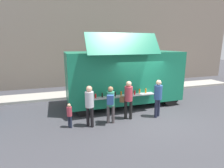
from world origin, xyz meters
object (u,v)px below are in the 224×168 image
child_near_queue (69,113)px  customer_mid_with_backpack (111,101)px  food_truck_main (124,76)px  trash_bin (164,83)px  customer_extra_browsing (158,95)px  customer_rear_waiting (90,103)px  customer_front_ordering (128,97)px

child_near_queue → customer_mid_with_backpack: bearing=-38.2°
child_near_queue → food_truck_main: bearing=-0.3°
trash_bin → customer_extra_browsing: 5.66m
customer_mid_with_backpack → child_near_queue: 1.74m
child_near_queue → trash_bin: bearing=-2.5°
food_truck_main → trash_bin: food_truck_main is taller
customer_rear_waiting → customer_front_ordering: bearing=-29.4°
food_truck_main → customer_rear_waiting: size_ratio=3.58×
trash_bin → customer_mid_with_backpack: bearing=-141.4°
customer_rear_waiting → trash_bin: bearing=-1.6°
trash_bin → customer_mid_with_backpack: (-5.64, -4.51, 0.54)m
food_truck_main → customer_mid_with_backpack: 2.69m
food_truck_main → customer_rear_waiting: food_truck_main is taller
customer_rear_waiting → customer_extra_browsing: size_ratio=0.98×
food_truck_main → customer_extra_browsing: 2.40m
customer_mid_with_backpack → child_near_queue: bearing=104.9°
customer_extra_browsing → customer_rear_waiting: bearing=60.2°
food_truck_main → customer_mid_with_backpack: size_ratio=3.79×
food_truck_main → customer_front_ordering: 2.13m
trash_bin → customer_rear_waiting: size_ratio=0.53×
food_truck_main → trash_bin: 4.92m
customer_extra_browsing → child_near_queue: (-3.97, 0.15, -0.44)m
trash_bin → customer_rear_waiting: customer_rear_waiting is taller
customer_mid_with_backpack → customer_rear_waiting: customer_rear_waiting is taller
customer_front_ordering → trash_bin: bearing=-18.7°
customer_mid_with_backpack → customer_rear_waiting: 0.89m
food_truck_main → customer_extra_browsing: (0.82, -2.19, -0.55)m
trash_bin → child_near_queue: child_near_queue is taller
trash_bin → customer_front_ordering: (-4.76, -4.29, 0.59)m
trash_bin → customer_front_ordering: size_ratio=0.52×
trash_bin → child_near_queue: bearing=-149.3°
trash_bin → customer_extra_browsing: size_ratio=0.52×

